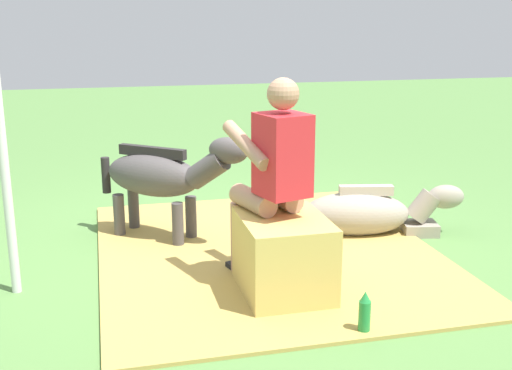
% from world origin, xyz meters
% --- Properties ---
extents(ground_plane, '(24.00, 24.00, 0.00)m').
position_xyz_m(ground_plane, '(0.00, 0.00, 0.00)').
color(ground_plane, '#568442').
extents(hay_patch, '(2.93, 2.51, 0.02)m').
position_xyz_m(hay_patch, '(-0.18, -0.15, 0.01)').
color(hay_patch, tan).
rests_on(hay_patch, ground).
extents(hay_bale, '(0.67, 0.54, 0.52)m').
position_xyz_m(hay_bale, '(-0.92, -0.06, 0.26)').
color(hay_bale, tan).
rests_on(hay_bale, ground).
extents(person_seated, '(0.71, 0.53, 1.40)m').
position_xyz_m(person_seated, '(-0.76, -0.03, 0.78)').
color(person_seated, tan).
rests_on(person_seated, ground).
extents(pony_standing, '(0.98, 1.13, 0.89)m').
position_xyz_m(pony_standing, '(0.32, 0.58, 0.53)').
color(pony_standing, '#4C4747').
rests_on(pony_standing, ground).
extents(pony_lying, '(0.58, 1.36, 0.42)m').
position_xyz_m(pony_lying, '(0.04, -1.06, 0.19)').
color(pony_lying, gray).
rests_on(pony_lying, ground).
extents(soda_bottle, '(0.07, 0.07, 0.26)m').
position_xyz_m(soda_bottle, '(-1.55, -0.35, 0.13)').
color(soda_bottle, '#268C3F').
rests_on(soda_bottle, ground).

